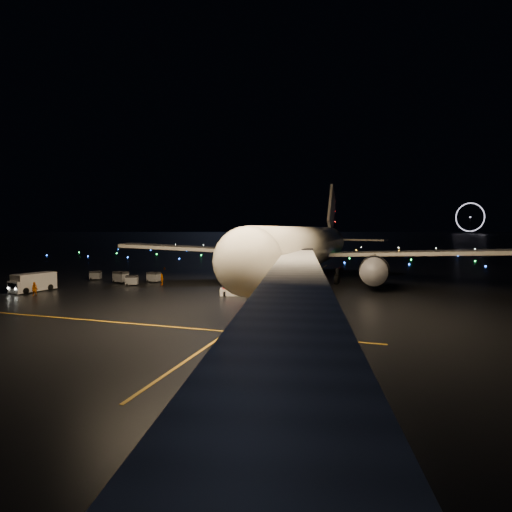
% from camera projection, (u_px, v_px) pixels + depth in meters
% --- Properties ---
extents(ground, '(2000.00, 2000.00, 0.00)m').
position_uv_depth(ground, '(350.00, 239.00, 333.13)').
color(ground, black).
rests_on(ground, ground).
extents(lane_centre, '(0.25, 80.00, 0.02)m').
position_uv_depth(lane_centre, '(291.00, 289.00, 58.17)').
color(lane_centre, gold).
rests_on(lane_centre, ground).
extents(lane_cross, '(60.00, 0.25, 0.02)m').
position_uv_depth(lane_cross, '(68.00, 318.00, 39.42)').
color(lane_cross, gold).
rests_on(lane_cross, ground).
extents(jet_bridge, '(14.00, 58.00, 6.60)m').
position_uv_depth(jet_bridge, '(294.00, 354.00, 17.73)').
color(jet_bridge, '#97979A').
rests_on(jet_bridge, ground).
extents(airliner, '(67.78, 64.47, 18.98)m').
position_uv_depth(airliner, '(310.00, 225.00, 66.95)').
color(airliner, silver).
rests_on(airliner, ground).
extents(pushback_tug, '(4.46, 3.12, 1.92)m').
position_uv_depth(pushback_tug, '(265.00, 308.00, 39.77)').
color(pushback_tug, silver).
rests_on(pushback_tug, ground).
extents(belt_loader, '(6.20, 3.60, 2.91)m').
position_uv_depth(belt_loader, '(235.00, 284.00, 53.00)').
color(belt_loader, silver).
rests_on(belt_loader, ground).
extents(service_truck, '(3.22, 7.34, 2.61)m').
position_uv_depth(service_truck, '(34.00, 282.00, 56.40)').
color(service_truck, silver).
rests_on(service_truck, ground).
extents(crew_a, '(0.70, 0.74, 1.69)m').
position_uv_depth(crew_a, '(34.00, 288.00, 53.48)').
color(crew_a, '#DF6201').
rests_on(crew_a, ground).
extents(crew_b, '(1.00, 0.93, 1.64)m').
position_uv_depth(crew_b, '(35.00, 290.00, 52.53)').
color(crew_b, '#DF6201').
rests_on(crew_b, ground).
extents(crew_c, '(0.85, 1.16, 1.84)m').
position_uv_depth(crew_c, '(162.00, 279.00, 62.51)').
color(crew_c, '#DF6201').
rests_on(crew_c, ground).
extents(safety_cone_0, '(0.53, 0.53, 0.50)m').
position_uv_depth(safety_cone_0, '(247.00, 284.00, 61.71)').
color(safety_cone_0, '#F95E06').
rests_on(safety_cone_0, ground).
extents(safety_cone_1, '(0.61, 0.61, 0.53)m').
position_uv_depth(safety_cone_1, '(224.00, 278.00, 69.99)').
color(safety_cone_1, '#F95E06').
rests_on(safety_cone_1, ground).
extents(safety_cone_2, '(0.53, 0.53, 0.50)m').
position_uv_depth(safety_cone_2, '(224.00, 279.00, 67.68)').
color(safety_cone_2, '#F95E06').
rests_on(safety_cone_2, ground).
extents(safety_cone_3, '(0.59, 0.59, 0.54)m').
position_uv_depth(safety_cone_3, '(165.00, 268.00, 86.78)').
color(safety_cone_3, '#F95E06').
rests_on(safety_cone_3, ground).
extents(ferris_wheel, '(49.33, 16.80, 52.00)m').
position_uv_depth(ferris_wheel, '(470.00, 218.00, 680.70)').
color(ferris_wheel, black).
rests_on(ferris_wheel, ground).
extents(radio_mast, '(1.80, 1.80, 64.00)m').
position_uv_depth(radio_mast, '(335.00, 216.00, 767.74)').
color(radio_mast, black).
rests_on(radio_mast, ground).
extents(taxiway_lights, '(164.00, 92.00, 0.36)m').
position_uv_depth(taxiway_lights, '(312.00, 252.00, 148.38)').
color(taxiway_lights, black).
rests_on(taxiway_lights, ground).
extents(baggage_cart_0, '(2.17, 1.89, 1.54)m').
position_uv_depth(baggage_cart_0, '(132.00, 280.00, 62.26)').
color(baggage_cart_0, slate).
rests_on(baggage_cart_0, ground).
extents(baggage_cart_1, '(2.04, 1.51, 1.64)m').
position_uv_depth(baggage_cart_1, '(154.00, 277.00, 66.05)').
color(baggage_cart_1, slate).
rests_on(baggage_cart_1, ground).
extents(baggage_cart_2, '(2.37, 1.83, 1.84)m').
position_uv_depth(baggage_cart_2, '(121.00, 277.00, 65.14)').
color(baggage_cart_2, slate).
rests_on(baggage_cart_2, ground).
extents(baggage_cart_3, '(2.12, 1.82, 1.51)m').
position_uv_depth(baggage_cart_3, '(96.00, 275.00, 69.13)').
color(baggage_cart_3, slate).
rests_on(baggage_cart_3, ground).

